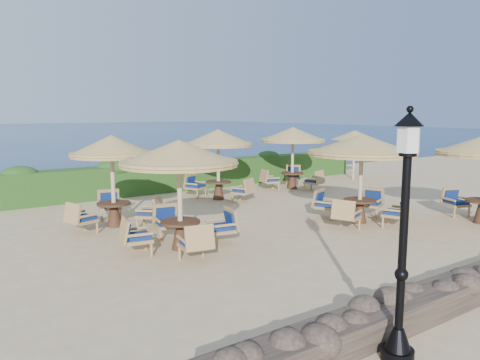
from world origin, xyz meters
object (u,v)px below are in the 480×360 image
(cafe_set_3, at_px, (112,165))
(cafe_set_5, at_px, (293,145))
(lamp_post, at_px, (403,248))
(cafe_set_1, at_px, (361,159))
(cafe_set_4, at_px, (218,148))
(extra_parasol, at_px, (355,135))
(cafe_set_0, at_px, (179,174))

(cafe_set_3, bearing_deg, cafe_set_5, 13.94)
(lamp_post, xyz_separation_m, cafe_set_1, (5.71, 5.63, 0.36))
(cafe_set_1, relative_size, cafe_set_4, 1.13)
(lamp_post, relative_size, cafe_set_4, 1.17)
(cafe_set_3, bearing_deg, extra_parasol, 11.35)
(cafe_set_0, bearing_deg, cafe_set_1, -6.07)
(lamp_post, distance_m, cafe_set_3, 9.39)
(extra_parasol, distance_m, cafe_set_4, 8.42)
(cafe_set_0, distance_m, cafe_set_3, 3.18)
(cafe_set_1, height_order, cafe_set_3, same)
(lamp_post, bearing_deg, cafe_set_3, 93.14)
(cafe_set_3, xyz_separation_m, cafe_set_5, (8.71, 2.16, 0.12))
(cafe_set_4, bearing_deg, cafe_set_3, -158.78)
(cafe_set_0, bearing_deg, cafe_set_3, 99.34)
(cafe_set_1, relative_size, cafe_set_5, 1.13)
(cafe_set_3, xyz_separation_m, cafe_set_4, (4.73, 1.84, 0.18))
(cafe_set_1, relative_size, cafe_set_3, 1.18)
(lamp_post, bearing_deg, extra_parasol, 43.60)
(cafe_set_0, xyz_separation_m, cafe_set_3, (-0.52, 3.14, -0.04))
(lamp_post, xyz_separation_m, extra_parasol, (12.60, 12.00, 0.62))
(cafe_set_3, bearing_deg, cafe_set_4, 21.22)
(cafe_set_0, height_order, cafe_set_1, same)
(extra_parasol, height_order, cafe_set_1, cafe_set_1)
(extra_parasol, bearing_deg, cafe_set_1, -137.23)
(cafe_set_0, relative_size, cafe_set_4, 1.01)
(lamp_post, bearing_deg, cafe_set_0, 89.98)
(extra_parasol, relative_size, cafe_set_5, 0.85)
(cafe_set_0, xyz_separation_m, cafe_set_1, (5.71, -0.61, 0.08))
(cafe_set_3, bearing_deg, lamp_post, -86.86)
(cafe_set_5, bearing_deg, cafe_set_3, -166.06)
(lamp_post, distance_m, cafe_set_1, 8.02)
(lamp_post, height_order, cafe_set_5, lamp_post)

